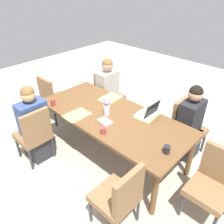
% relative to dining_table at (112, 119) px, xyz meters
% --- Properties ---
extents(ground_plane, '(10.00, 10.00, 0.00)m').
position_rel_dining_table_xyz_m(ground_plane, '(0.00, 0.00, -0.67)').
color(ground_plane, '#B2A899').
extents(dining_table, '(2.30, 1.02, 0.74)m').
position_rel_dining_table_xyz_m(dining_table, '(0.00, 0.00, 0.00)').
color(dining_table, brown).
rests_on(dining_table, ground_plane).
extents(chair_far_left_near, '(0.44, 0.44, 0.90)m').
position_rel_dining_table_xyz_m(chair_far_left_near, '(0.74, 0.86, -0.17)').
color(chair_far_left_near, olive).
rests_on(chair_far_left_near, ground_plane).
extents(person_far_left_near, '(0.36, 0.40, 1.19)m').
position_rel_dining_table_xyz_m(person_far_left_near, '(0.81, 0.80, -0.14)').
color(person_far_left_near, '#2D2D33').
rests_on(person_far_left_near, ground_plane).
extents(chair_near_left_mid, '(0.44, 0.44, 0.90)m').
position_rel_dining_table_xyz_m(chair_near_left_mid, '(0.90, -0.81, -0.17)').
color(chair_near_left_mid, olive).
rests_on(chair_near_left_mid, ground_plane).
extents(person_near_left_mid, '(0.36, 0.40, 1.19)m').
position_rel_dining_table_xyz_m(person_near_left_mid, '(0.83, -0.75, -0.14)').
color(person_near_left_mid, '#2D2D33').
rests_on(person_near_left_mid, ground_plane).
extents(chair_near_left_far, '(0.44, 0.44, 0.90)m').
position_rel_dining_table_xyz_m(chair_near_left_far, '(-0.75, -0.85, -0.17)').
color(chair_near_left_far, olive).
rests_on(chair_near_left_far, ground_plane).
extents(person_near_left_far, '(0.36, 0.40, 1.19)m').
position_rel_dining_table_xyz_m(person_near_left_far, '(-0.82, -0.79, -0.14)').
color(person_near_left_far, '#2D2D33').
rests_on(person_near_left_far, ground_plane).
extents(chair_head_left_right_near, '(0.44, 0.44, 0.90)m').
position_rel_dining_table_xyz_m(chair_head_left_right_near, '(-1.51, -0.05, -0.17)').
color(chair_head_left_right_near, olive).
rests_on(chair_head_left_right_near, ground_plane).
extents(chair_head_right_right_mid, '(0.44, 0.44, 0.90)m').
position_rel_dining_table_xyz_m(chair_head_right_right_mid, '(1.49, 0.05, -0.17)').
color(chair_head_right_right_mid, olive).
rests_on(chair_head_right_right_mid, ground_plane).
extents(chair_far_right_far, '(0.44, 0.44, 0.90)m').
position_rel_dining_table_xyz_m(chair_far_right_far, '(-0.88, 0.81, -0.17)').
color(chair_far_right_far, olive).
rests_on(chair_far_right_far, ground_plane).
extents(flower_vase, '(0.10, 0.09, 0.25)m').
position_rel_dining_table_xyz_m(flower_vase, '(0.07, 0.04, 0.19)').
color(flower_vase, silver).
rests_on(flower_vase, dining_table).
extents(placemat_far_left_near, '(0.27, 0.37, 0.00)m').
position_rel_dining_table_xyz_m(placemat_far_left_near, '(0.36, 0.35, 0.07)').
color(placemat_far_left_near, '#9EBC66').
rests_on(placemat_far_left_near, dining_table).
extents(placemat_near_left_mid, '(0.29, 0.38, 0.00)m').
position_rel_dining_table_xyz_m(placemat_near_left_mid, '(0.37, -0.35, 0.07)').
color(placemat_near_left_mid, '#9EBC66').
rests_on(placemat_near_left_mid, dining_table).
extents(placemat_near_left_far, '(0.29, 0.38, 0.00)m').
position_rel_dining_table_xyz_m(placemat_near_left_far, '(-0.37, -0.35, 0.07)').
color(placemat_near_left_far, '#9EBC66').
rests_on(placemat_near_left_far, dining_table).
extents(laptop_near_left_far, '(0.22, 0.32, 0.21)m').
position_rel_dining_table_xyz_m(laptop_near_left_far, '(-0.37, -0.36, 0.11)').
color(laptop_near_left_far, silver).
rests_on(laptop_near_left_far, dining_table).
extents(coffee_mug_near_left, '(0.08, 0.08, 0.09)m').
position_rel_dining_table_xyz_m(coffee_mug_near_left, '(-0.99, 0.15, 0.11)').
color(coffee_mug_near_left, '#232328').
rests_on(coffee_mug_near_left, dining_table).
extents(coffee_mug_near_right, '(0.07, 0.07, 0.11)m').
position_rel_dining_table_xyz_m(coffee_mug_near_right, '(0.84, 0.43, 0.12)').
color(coffee_mug_near_right, '#AD3D38').
rests_on(coffee_mug_near_right, dining_table).
extents(coffee_mug_centre_left, '(0.08, 0.08, 0.09)m').
position_rel_dining_table_xyz_m(coffee_mug_centre_left, '(-0.21, 0.39, 0.11)').
color(coffee_mug_centre_left, '#AD3D38').
rests_on(coffee_mug_centre_left, dining_table).
extents(book_red_cover, '(0.22, 0.16, 0.04)m').
position_rel_dining_table_xyz_m(book_red_cover, '(-0.07, 0.21, 0.08)').
color(book_red_cover, '#B2A38E').
rests_on(book_red_cover, dining_table).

